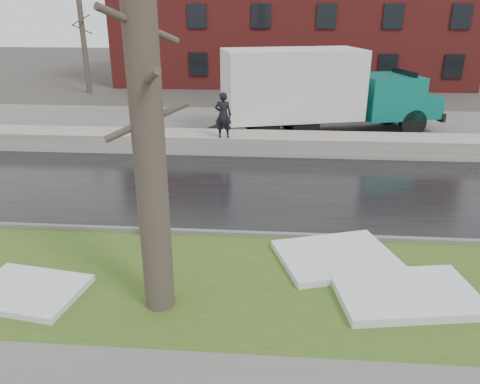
# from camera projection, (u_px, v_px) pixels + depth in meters

# --- Properties ---
(ground) EXTENTS (120.00, 120.00, 0.00)m
(ground) POSITION_uv_depth(u_px,v_px,m) (229.00, 255.00, 11.32)
(ground) COLOR #47423D
(ground) RESTS_ON ground
(verge) EXTENTS (60.00, 4.50, 0.04)m
(verge) POSITION_uv_depth(u_px,v_px,m) (223.00, 282.00, 10.16)
(verge) COLOR #334C19
(verge) RESTS_ON ground
(road) EXTENTS (60.00, 7.00, 0.03)m
(road) POSITION_uv_depth(u_px,v_px,m) (242.00, 188.00, 15.49)
(road) COLOR black
(road) RESTS_ON ground
(parking_lot) EXTENTS (60.00, 9.00, 0.03)m
(parking_lot) POSITION_uv_depth(u_px,v_px,m) (255.00, 127.00, 23.36)
(parking_lot) COLOR slate
(parking_lot) RESTS_ON ground
(curb) EXTENTS (60.00, 0.15, 0.14)m
(curb) POSITION_uv_depth(u_px,v_px,m) (233.00, 234.00, 12.22)
(curb) COLOR slate
(curb) RESTS_ON ground
(snowbank) EXTENTS (60.00, 1.60, 0.75)m
(snowbank) POSITION_uv_depth(u_px,v_px,m) (250.00, 143.00, 19.24)
(snowbank) COLOR #AAA49C
(snowbank) RESTS_ON ground
(brick_building) EXTENTS (26.00, 12.00, 10.00)m
(brick_building) POSITION_uv_depth(u_px,v_px,m) (291.00, 15.00, 37.12)
(brick_building) COLOR maroon
(brick_building) RESTS_ON ground
(bg_tree_left) EXTENTS (1.40, 1.62, 6.50)m
(bg_tree_left) POSITION_uv_depth(u_px,v_px,m) (84.00, 43.00, 31.36)
(bg_tree_left) COLOR brown
(bg_tree_left) RESTS_ON ground
(bg_tree_center) EXTENTS (1.40, 1.62, 6.50)m
(bg_tree_center) POSITION_uv_depth(u_px,v_px,m) (183.00, 40.00, 34.62)
(bg_tree_center) COLOR brown
(bg_tree_center) RESTS_ON ground
(fire_hydrant) EXTENTS (0.44, 0.39, 0.89)m
(fire_hydrant) POSITION_uv_depth(u_px,v_px,m) (153.00, 222.00, 11.84)
(fire_hydrant) COLOR gray
(fire_hydrant) RESTS_ON verge
(tree) EXTENTS (1.42, 1.62, 7.25)m
(tree) POSITION_uv_depth(u_px,v_px,m) (147.00, 125.00, 8.06)
(tree) COLOR brown
(tree) RESTS_ON verge
(box_truck) EXTENTS (11.72, 5.20, 3.89)m
(box_truck) POSITION_uv_depth(u_px,v_px,m) (318.00, 90.00, 21.31)
(box_truck) COLOR black
(box_truck) RESTS_ON ground
(worker) EXTENTS (0.67, 0.45, 1.80)m
(worker) POSITION_uv_depth(u_px,v_px,m) (223.00, 115.00, 18.29)
(worker) COLOR black
(worker) RESTS_ON snowbank
(snow_patch_near) EXTENTS (3.09, 2.70, 0.16)m
(snow_patch_near) POSITION_uv_depth(u_px,v_px,m) (336.00, 257.00, 11.00)
(snow_patch_near) COLOR silver
(snow_patch_near) RESTS_ON verge
(snow_patch_far) EXTENTS (2.42, 1.92, 0.14)m
(snow_patch_far) POSITION_uv_depth(u_px,v_px,m) (27.00, 291.00, 9.69)
(snow_patch_far) COLOR silver
(snow_patch_far) RESTS_ON verge
(snow_patch_side) EXTENTS (3.05, 2.22, 0.18)m
(snow_patch_side) POSITION_uv_depth(u_px,v_px,m) (406.00, 294.00, 9.56)
(snow_patch_side) COLOR silver
(snow_patch_side) RESTS_ON verge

